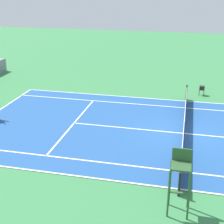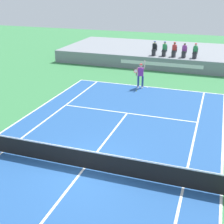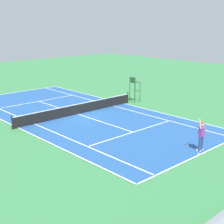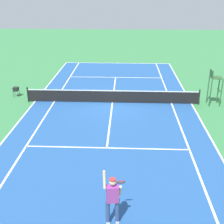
% 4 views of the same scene
% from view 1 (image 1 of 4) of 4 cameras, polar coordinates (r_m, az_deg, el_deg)
% --- Properties ---
extents(ground_plane, '(80.00, 80.00, 0.00)m').
position_cam_1_polar(ground_plane, '(19.06, 12.05, -3.64)').
color(ground_plane, '#387F47').
extents(court, '(11.08, 23.88, 0.03)m').
position_cam_1_polar(court, '(19.05, 12.05, -3.61)').
color(court, '#235193').
rests_on(court, ground).
extents(net, '(11.98, 0.10, 1.07)m').
position_cam_1_polar(net, '(18.85, 12.17, -2.20)').
color(net, black).
rests_on(net, ground).
extents(tennis_ball, '(0.07, 0.07, 0.07)m').
position_cam_1_polar(tennis_ball, '(21.30, -17.63, -1.36)').
color(tennis_ball, '#D1E533').
rests_on(tennis_ball, ground).
extents(umpire_chair, '(0.77, 0.77, 2.44)m').
position_cam_1_polar(umpire_chair, '(12.26, 11.59, -10.37)').
color(umpire_chair, '#2D562D').
rests_on(umpire_chair, ground).
extents(ball_hopper, '(0.36, 0.36, 0.70)m').
position_cam_1_polar(ball_hopper, '(25.61, 15.10, 4.01)').
color(ball_hopper, black).
rests_on(ball_hopper, ground).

